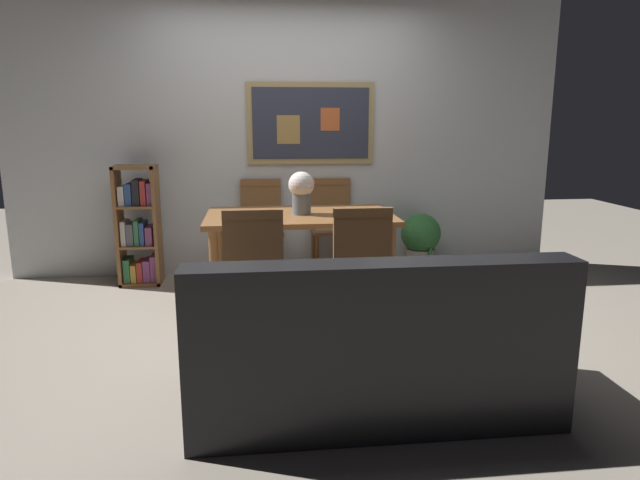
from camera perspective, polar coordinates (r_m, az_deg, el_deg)
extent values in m
plane|color=gray|center=(4.11, -1.77, -8.63)|extent=(12.00, 12.00, 0.00)
cube|color=silver|center=(5.40, -3.29, 10.46)|extent=(5.20, 0.10, 2.60)
cube|color=tan|center=(5.35, -0.93, 11.81)|extent=(1.19, 0.02, 0.75)
cube|color=#33384C|center=(5.34, -0.92, 11.81)|extent=(1.09, 0.01, 0.65)
cube|color=tan|center=(5.31, -3.19, 11.18)|extent=(0.21, 0.00, 0.26)
cube|color=#D86633|center=(5.35, 1.04, 12.21)|extent=(0.18, 0.00, 0.21)
cube|color=brown|center=(4.46, -2.08, 2.43)|extent=(1.48, 0.91, 0.04)
cylinder|color=brown|center=(4.17, -10.71, -3.57)|extent=(0.07, 0.07, 0.69)
cylinder|color=brown|center=(4.28, 7.22, -3.05)|extent=(0.07, 0.07, 0.69)
cylinder|color=brown|center=(4.89, -10.12, -1.21)|extent=(0.07, 0.07, 0.69)
cylinder|color=brown|center=(4.98, 5.18, -0.82)|extent=(0.07, 0.07, 0.69)
cube|color=brown|center=(3.78, -6.73, -3.56)|extent=(0.40, 0.40, 0.03)
cube|color=#C6B299|center=(3.78, -6.74, -3.16)|extent=(0.36, 0.36, 0.03)
cylinder|color=brown|center=(3.69, -9.30, -7.69)|extent=(0.04, 0.04, 0.42)
cylinder|color=brown|center=(3.69, -3.98, -7.57)|extent=(0.04, 0.04, 0.42)
cylinder|color=brown|center=(4.02, -9.09, -6.06)|extent=(0.04, 0.04, 0.42)
cylinder|color=brown|center=(4.01, -4.21, -5.94)|extent=(0.04, 0.04, 0.42)
cube|color=brown|center=(3.55, -6.83, -0.57)|extent=(0.38, 0.04, 0.46)
cube|color=brown|center=(3.51, -6.91, 2.61)|extent=(0.38, 0.05, 0.06)
cube|color=brown|center=(3.84, 3.80, -3.28)|extent=(0.40, 0.40, 0.03)
cube|color=#C6B299|center=(3.83, 3.81, -2.88)|extent=(0.36, 0.36, 0.03)
cylinder|color=brown|center=(3.72, 1.62, -7.40)|extent=(0.04, 0.04, 0.42)
cylinder|color=brown|center=(3.78, 6.77, -7.15)|extent=(0.04, 0.04, 0.42)
cylinder|color=brown|center=(4.04, 0.93, -5.80)|extent=(0.04, 0.04, 0.42)
cylinder|color=brown|center=(4.09, 5.68, -5.60)|extent=(0.04, 0.04, 0.42)
cube|color=brown|center=(3.61, 4.36, -0.31)|extent=(0.38, 0.04, 0.46)
cube|color=brown|center=(3.57, 4.42, 2.82)|extent=(0.38, 0.05, 0.06)
cube|color=brown|center=(5.22, -5.98, 0.83)|extent=(0.40, 0.40, 0.03)
cube|color=#C6B299|center=(5.22, -5.98, 1.12)|extent=(0.36, 0.36, 0.03)
cylinder|color=brown|center=(5.44, -4.16, -1.11)|extent=(0.04, 0.04, 0.42)
cylinder|color=brown|center=(5.44, -7.74, -1.19)|extent=(0.04, 0.04, 0.42)
cylinder|color=brown|center=(5.11, -3.99, -1.97)|extent=(0.04, 0.04, 0.42)
cylinder|color=brown|center=(5.11, -7.80, -2.07)|extent=(0.04, 0.04, 0.42)
cube|color=brown|center=(5.36, -6.06, 3.74)|extent=(0.38, 0.04, 0.46)
cube|color=brown|center=(5.33, -6.11, 5.87)|extent=(0.38, 0.05, 0.06)
cube|color=brown|center=(5.28, 1.33, 1.00)|extent=(0.40, 0.40, 0.03)
cube|color=#C6B299|center=(5.27, 1.33, 1.30)|extent=(0.36, 0.36, 0.03)
cylinder|color=brown|center=(5.51, 2.82, -0.91)|extent=(0.04, 0.04, 0.42)
cylinder|color=brown|center=(5.47, -0.69, -1.01)|extent=(0.04, 0.04, 0.42)
cylinder|color=brown|center=(5.19, 3.43, -1.75)|extent=(0.04, 0.04, 0.42)
cylinder|color=brown|center=(5.14, -0.30, -1.86)|extent=(0.04, 0.04, 0.42)
cube|color=brown|center=(5.41, 1.08, 3.89)|extent=(0.38, 0.04, 0.46)
cube|color=brown|center=(5.39, 1.08, 5.99)|extent=(0.38, 0.05, 0.06)
cube|color=black|center=(3.00, 4.91, -12.67)|extent=(1.80, 0.84, 0.40)
cube|color=black|center=(2.55, 6.51, -7.06)|extent=(1.80, 0.20, 0.44)
cube|color=black|center=(2.84, -11.36, -7.57)|extent=(0.18, 0.80, 0.22)
cube|color=black|center=(3.14, 19.74, -6.12)|extent=(0.18, 0.80, 0.22)
cube|color=#334C72|center=(2.64, -3.85, -7.69)|extent=(0.32, 0.16, 0.33)
cube|color=#8C6B4C|center=(2.70, 5.81, -7.30)|extent=(0.32, 0.16, 0.33)
cube|color=#8C6B4C|center=(2.83, 14.82, -6.75)|extent=(0.32, 0.16, 0.33)
cube|color=brown|center=(5.27, -19.79, 1.36)|extent=(0.03, 0.28, 1.07)
cube|color=brown|center=(5.21, -16.25, 1.46)|extent=(0.03, 0.28, 1.07)
cube|color=brown|center=(5.35, -17.67, -4.07)|extent=(0.36, 0.28, 0.03)
cube|color=brown|center=(5.17, -18.41, 7.08)|extent=(0.36, 0.28, 0.03)
cube|color=brown|center=(5.27, -17.90, -0.50)|extent=(0.30, 0.28, 0.02)
cube|color=brown|center=(5.21, -18.16, 3.34)|extent=(0.30, 0.28, 0.02)
cube|color=#337247|center=(5.34, -18.92, -2.83)|extent=(0.05, 0.22, 0.21)
cube|color=gold|center=(5.34, -18.31, -3.09)|extent=(0.05, 0.22, 0.16)
cube|color=#B2332D|center=(5.32, -17.74, -2.96)|extent=(0.05, 0.22, 0.19)
cube|color=#7F3F72|center=(5.31, -17.11, -2.89)|extent=(0.06, 0.22, 0.20)
cube|color=#7F3F72|center=(5.29, -16.44, -2.67)|extent=(0.06, 0.22, 0.24)
cube|color=beige|center=(5.27, -19.24, 0.74)|extent=(0.04, 0.22, 0.22)
cube|color=#595960|center=(5.26, -18.64, 0.62)|extent=(0.06, 0.22, 0.19)
cube|color=#337247|center=(5.25, -18.04, 0.80)|extent=(0.04, 0.22, 0.22)
cube|color=#2D4C8C|center=(5.24, -17.54, 0.72)|extent=(0.04, 0.22, 0.21)
cube|color=#7F3F72|center=(5.23, -16.90, 0.52)|extent=(0.06, 0.22, 0.17)
cube|color=beige|center=(5.22, -19.43, 4.31)|extent=(0.05, 0.22, 0.17)
cube|color=#2D4C8C|center=(5.20, -18.80, 4.46)|extent=(0.05, 0.22, 0.19)
cube|color=black|center=(5.19, -18.11, 4.68)|extent=(0.06, 0.22, 0.23)
cube|color=#B2332D|center=(5.18, -17.44, 4.66)|extent=(0.05, 0.22, 0.22)
cube|color=#7F3F72|center=(5.17, -16.79, 4.57)|extent=(0.06, 0.22, 0.20)
cylinder|color=#B2ADA3|center=(5.50, 10.14, -2.12)|extent=(0.27, 0.27, 0.24)
cylinder|color=#332319|center=(5.47, 10.18, -0.99)|extent=(0.24, 0.24, 0.02)
sphere|color=#387F3D|center=(5.44, 10.24, 0.68)|extent=(0.38, 0.38, 0.38)
cylinder|color=#387F3D|center=(5.38, 11.15, -2.39)|extent=(0.03, 0.03, 0.31)
cylinder|color=#387F3D|center=(5.60, 11.16, -1.44)|extent=(0.03, 0.03, 0.24)
cylinder|color=slate|center=(4.43, -1.91, 3.70)|extent=(0.15, 0.15, 0.16)
sphere|color=silver|center=(4.41, -1.92, 5.67)|extent=(0.20, 0.20, 0.20)
sphere|color=#D86633|center=(4.48, -2.52, 5.55)|extent=(0.07, 0.07, 0.07)
sphere|color=silver|center=(4.35, -1.26, 5.34)|extent=(0.06, 0.06, 0.06)
sphere|color=#D86633|center=(4.44, -0.94, 5.88)|extent=(0.07, 0.07, 0.07)
cube|color=black|center=(4.36, 4.78, 2.59)|extent=(0.16, 0.06, 0.02)
cube|color=gray|center=(4.36, 4.78, 2.75)|extent=(0.10, 0.04, 0.00)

